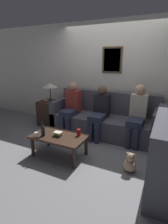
% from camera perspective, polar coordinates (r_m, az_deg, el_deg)
% --- Properties ---
extents(ground_plane, '(16.00, 16.00, 0.00)m').
position_cam_1_polar(ground_plane, '(3.87, 3.75, -9.61)').
color(ground_plane, gray).
extents(wall_back, '(9.00, 0.08, 2.60)m').
position_cam_1_polar(wall_back, '(4.41, 9.06, 11.24)').
color(wall_back, silver).
rests_on(wall_back, ground_plane).
extents(couch_main, '(2.46, 0.88, 0.98)m').
position_cam_1_polar(couch_main, '(4.20, 6.60, -2.56)').
color(couch_main, '#4C4C56').
rests_on(couch_main, ground_plane).
extents(coffee_table, '(0.99, 0.58, 0.40)m').
position_cam_1_polar(coffee_table, '(3.25, -8.13, -8.49)').
color(coffee_table, '#382319').
rests_on(coffee_table, ground_plane).
extents(side_table_with_lamp, '(0.50, 0.50, 1.13)m').
position_cam_1_polar(side_table_with_lamp, '(4.79, -11.18, 0.43)').
color(side_table_with_lamp, '#382319').
rests_on(side_table_with_lamp, ground_plane).
extents(wine_bottle, '(0.07, 0.07, 0.27)m').
position_cam_1_polar(wine_bottle, '(3.22, -13.29, -5.90)').
color(wine_bottle, black).
rests_on(wine_bottle, coffee_table).
extents(drinking_glass, '(0.07, 0.07, 0.09)m').
position_cam_1_polar(drinking_glass, '(3.23, -15.35, -7.12)').
color(drinking_glass, silver).
rests_on(drinking_glass, coffee_table).
extents(book_stack, '(0.15, 0.13, 0.08)m').
position_cam_1_polar(book_stack, '(3.19, -8.51, -7.01)').
color(book_stack, '#237547').
rests_on(book_stack, coffee_table).
extents(soda_can, '(0.07, 0.07, 0.12)m').
position_cam_1_polar(soda_can, '(3.16, -1.72, -6.68)').
color(soda_can, red).
rests_on(soda_can, coffee_table).
extents(person_left, '(0.34, 0.61, 1.19)m').
position_cam_1_polar(person_left, '(4.23, -4.18, 2.02)').
color(person_left, '#2D334C').
rests_on(person_left, ground_plane).
extents(person_middle, '(0.34, 0.65, 1.16)m').
position_cam_1_polar(person_middle, '(3.91, 5.18, 0.60)').
color(person_middle, '#2D334C').
rests_on(person_middle, ground_plane).
extents(person_right, '(0.34, 0.64, 1.23)m').
position_cam_1_polar(person_right, '(3.78, 17.02, -0.17)').
color(person_right, '#2D334C').
rests_on(person_right, ground_plane).
extents(teddy_bear, '(0.21, 0.21, 0.33)m').
position_cam_1_polar(teddy_bear, '(2.99, 14.73, -15.89)').
color(teddy_bear, tan).
rests_on(teddy_bear, ground_plane).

